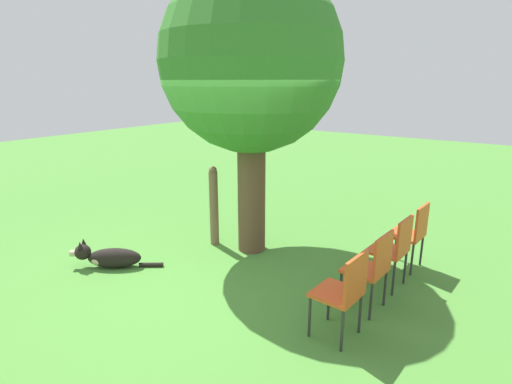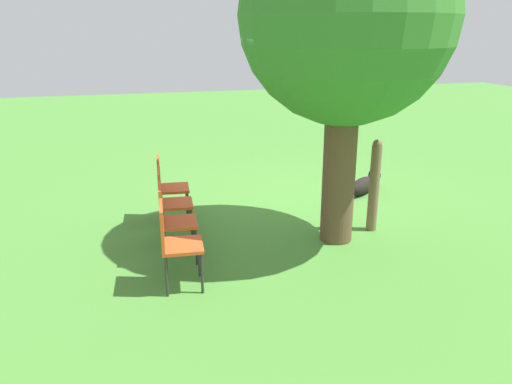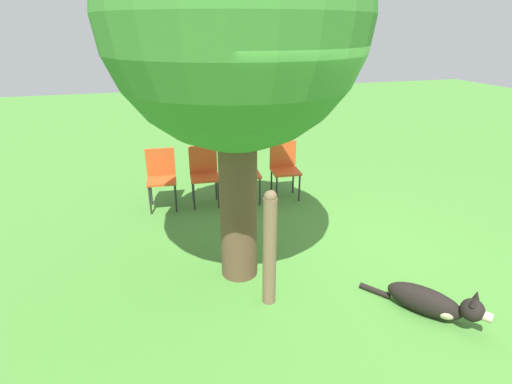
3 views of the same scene
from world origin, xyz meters
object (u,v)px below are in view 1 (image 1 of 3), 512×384
Objects in this scene: red_chair_2 at (394,247)px; oak_tree at (251,64)px; fence_post at (214,206)px; dog at (108,257)px; red_chair_3 at (412,231)px; red_chair_1 at (372,265)px; red_chair_0 at (344,289)px.

oak_tree is at bearing 6.08° from red_chair_2.
fence_post is 1.35× the size of red_chair_2.
dog is 4.15m from red_chair_3.
fence_post is 2.71m from red_chair_2.
oak_tree is 2.17m from fence_post.
red_chair_1 is 0.66m from red_chair_2.
fence_post is at bearing -18.13° from red_chair_0.
red_chair_3 is at bearing 18.37° from oak_tree.
oak_tree is 3.02m from red_chair_2.
dog is 1.14× the size of red_chair_2.
red_chair_1 is (0.04, 0.66, 0.00)m from red_chair_0.
red_chair_2 is at bearing 90.91° from red_chair_3.
red_chair_2 is 1.00× the size of red_chair_3.
dog is at bearing 39.35° from red_chair_3.
fence_post is (0.66, 1.48, 0.48)m from dog.
red_chair_2 is at bearing -89.09° from red_chair_1.
fence_post is at bearing -4.74° from red_chair_1.
oak_tree is 3.29m from dog.
red_chair_0 is at bearing -32.06° from oak_tree.
oak_tree is 4.33× the size of red_chair_0.
red_chair_0 is 1.00× the size of red_chair_2.
dog is at bearing 11.25° from red_chair_0.
red_chair_0 is 0.66m from red_chair_1.
red_chair_2 is (0.04, 0.66, 0.00)m from red_chair_1.
red_chair_0 and red_chair_1 have the same top height.
red_chair_3 is at bearing -89.09° from red_chair_2.
red_chair_0 is (3.27, 0.38, 0.39)m from dog.
fence_post is at bearing 9.30° from red_chair_2.
fence_post is at bearing -164.33° from oak_tree.
dog is 3.49m from red_chair_1.
red_chair_2 reaches higher than dog.
red_chair_0 is (2.02, -1.26, -2.17)m from oak_tree.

